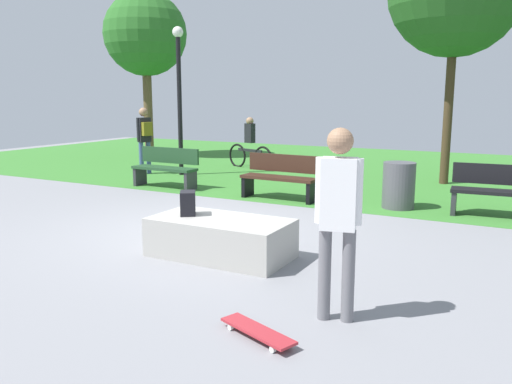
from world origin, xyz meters
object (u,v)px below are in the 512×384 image
skater_performing_trick (338,209)px  park_bench_by_oak (500,190)px  park_bench_far_left (280,176)px  tree_leaning_ash (145,35)px  trash_bin (399,185)px  concrete_ledge (221,238)px  cyclist_on_bicycle (250,147)px  park_bench_center_lawn (166,167)px  lamp_post (179,85)px  backpack_on_ledge (188,203)px  pedestrian_with_backpack (145,134)px  skateboard_by_ledge (258,331)px

skater_performing_trick → park_bench_by_oak: bearing=78.6°
park_bench_far_left → tree_leaning_ash: size_ratio=0.29×
tree_leaning_ash → trash_bin: (9.71, -4.60, -3.69)m
park_bench_far_left → trash_bin: (2.34, 0.25, -0.04)m
concrete_ledge → trash_bin: (1.36, 4.15, 0.18)m
concrete_ledge → cyclist_on_bicycle: (-3.75, 7.69, 0.38)m
park_bench_by_oak → park_bench_center_lawn: (-7.01, -0.29, 0.00)m
cyclist_on_bicycle → park_bench_center_lawn: bearing=-92.5°
skater_performing_trick → lamp_post: 9.73m
concrete_ledge → lamp_post: 7.72m
backpack_on_ledge → cyclist_on_bicycle: bearing=168.7°
skater_performing_trick → pedestrian_with_backpack: bearing=139.7°
backpack_on_ledge → pedestrian_with_backpack: size_ratio=0.18×
backpack_on_ledge → skateboard_by_ledge: backpack_on_ledge is taller
lamp_post → pedestrian_with_backpack: (-0.96, -0.31, -1.29)m
park_bench_by_oak → park_bench_center_lawn: bearing=-177.6°
park_bench_center_lawn → park_bench_far_left: size_ratio=0.99×
park_bench_by_oak → park_bench_center_lawn: same height
park_bench_far_left → pedestrian_with_backpack: 5.01m
backpack_on_ledge → lamp_post: size_ratio=0.08×
concrete_ledge → skateboard_by_ledge: (1.53, -1.86, -0.19)m
concrete_ledge → trash_bin: trash_bin is taller
pedestrian_with_backpack → lamp_post: bearing=17.8°
park_bench_far_left → cyclist_on_bicycle: cyclist_on_bicycle is taller
park_bench_by_oak → cyclist_on_bicycle: bearing=153.3°
skater_performing_trick → park_bench_by_oak: size_ratio=1.11×
park_bench_center_lawn → pedestrian_with_backpack: pedestrian_with_backpack is taller
lamp_post → cyclist_on_bicycle: lamp_post is taller
park_bench_center_lawn → lamp_post: 2.70m
concrete_ledge → tree_leaning_ash: bearing=133.7°
backpack_on_ledge → park_bench_center_lawn: park_bench_center_lawn is taller
skateboard_by_ledge → cyclist_on_bicycle: (-5.28, 9.55, 0.57)m
park_bench_center_lawn → skateboard_by_ledge: bearing=-46.8°
backpack_on_ledge → lamp_post: lamp_post is taller
skateboard_by_ledge → lamp_post: lamp_post is taller
skateboard_by_ledge → lamp_post: size_ratio=0.21×
skateboard_by_ledge → pedestrian_with_backpack: size_ratio=0.46×
concrete_ledge → backpack_on_ledge: size_ratio=5.73×
skater_performing_trick → lamp_post: (-6.77, 6.87, 1.29)m
concrete_ledge → park_bench_by_oak: bearing=53.9°
park_bench_center_lawn → cyclist_on_bicycle: bearing=87.5°
concrete_ledge → park_bench_by_oak: 5.25m
concrete_ledge → cyclist_on_bicycle: 8.57m
concrete_ledge → park_bench_center_lawn: (-3.92, 3.95, 0.23)m
skater_performing_trick → park_bench_by_oak: (1.09, 5.41, -0.59)m
concrete_ledge → skateboard_by_ledge: concrete_ledge is taller
backpack_on_ledge → park_bench_far_left: size_ratio=0.20×
park_bench_center_lawn → park_bench_by_oak: bearing=2.4°
lamp_post → park_bench_far_left: bearing=-25.3°
tree_leaning_ash → concrete_ledge: bearing=-46.3°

